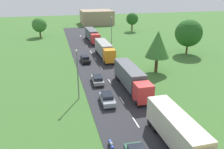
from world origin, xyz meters
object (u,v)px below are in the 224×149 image
at_px(tree_birch, 132,19).
at_px(tree_maple, 158,44).
at_px(motorcycle_courier, 111,145).
at_px(lamppost_third, 112,32).
at_px(truck_fourth, 92,35).
at_px(car_fourth, 98,79).
at_px(distant_building, 97,17).
at_px(truck_third, 104,49).
at_px(car_third, 107,99).
at_px(tree_pine, 39,25).
at_px(truck_second, 131,78).
at_px(tree_oak, 189,33).
at_px(car_fifth, 85,59).
at_px(lamppost_second, 78,72).
at_px(truck_lead, 181,135).

bearing_deg(tree_birch, tree_maple, -102.69).
xyz_separation_m(motorcycle_courier, lamppost_third, (10.15, 40.25, 4.37)).
bearing_deg(truck_fourth, motorcycle_courier, -97.48).
bearing_deg(car_fourth, tree_maple, 13.81).
distance_m(motorcycle_courier, tree_birch, 70.11).
height_order(car_fourth, motorcycle_courier, car_fourth).
bearing_deg(distant_building, car_fourth, -100.55).
xyz_separation_m(truck_third, tree_birch, (17.94, 32.38, 2.49)).
bearing_deg(car_fourth, car_third, -90.40).
distance_m(truck_third, tree_pine, 33.45).
bearing_deg(truck_second, lamppost_third, 82.91).
distance_m(truck_third, tree_oak, 21.43).
distance_m(truck_second, car_third, 6.41).
xyz_separation_m(car_fifth, tree_pine, (-10.81, 31.75, 3.23)).
relative_size(truck_fourth, lamppost_second, 1.62).
relative_size(truck_fourth, tree_oak, 1.45).
bearing_deg(tree_birch, distant_building, 114.07).
distance_m(truck_third, distant_building, 54.66).
bearing_deg(tree_maple, car_fourth, -166.19).
bearing_deg(car_fifth, truck_second, -72.73).
relative_size(car_third, lamppost_third, 0.47).
height_order(truck_lead, truck_second, truck_second).
bearing_deg(truck_lead, tree_oak, 58.12).
bearing_deg(distant_building, car_fifth, -103.24).
xyz_separation_m(truck_second, tree_oak, (20.89, 17.74, 3.09)).
relative_size(lamppost_third, tree_maple, 1.07).
bearing_deg(car_fourth, lamppost_third, 69.92).
height_order(car_fifth, motorcycle_courier, car_fifth).
height_order(truck_lead, tree_pine, tree_pine).
bearing_deg(tree_oak, tree_birch, 95.41).
height_order(truck_lead, tree_oak, tree_oak).
distance_m(car_fourth, tree_oak, 29.57).
bearing_deg(tree_oak, tree_maple, -141.11).
height_order(lamppost_second, tree_pine, lamppost_second).
distance_m(truck_fourth, car_fifth, 21.43).
distance_m(lamppost_third, distant_building, 47.22).
bearing_deg(distant_building, truck_third, -98.70).
xyz_separation_m(truck_fourth, lamppost_third, (3.38, -11.33, 2.83)).
distance_m(lamppost_third, tree_maple, 19.78).
xyz_separation_m(car_third, lamppost_second, (-3.83, 2.80, 3.50)).
xyz_separation_m(lamppost_third, tree_maple, (4.37, -19.27, 0.73)).
bearing_deg(lamppost_second, tree_maple, 26.31).
bearing_deg(tree_birch, car_fifth, -123.45).
xyz_separation_m(truck_second, car_fourth, (-4.90, 3.98, -1.37)).
bearing_deg(lamppost_second, car_fourth, 52.38).
bearing_deg(truck_third, motorcycle_courier, -101.29).
bearing_deg(lamppost_third, tree_birch, 60.34).
xyz_separation_m(motorcycle_courier, lamppost_second, (-1.90, 12.86, 3.80)).
distance_m(truck_lead, truck_second, 16.04).
xyz_separation_m(truck_third, tree_oak, (21.15, -1.51, 3.14)).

